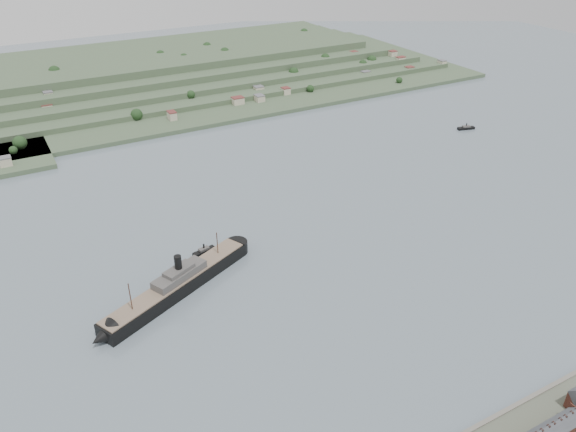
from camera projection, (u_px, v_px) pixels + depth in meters
ground at (322, 248)px, 352.90m from camera, size 1400.00×1400.00×0.00m
far_peninsula at (165, 74)px, 657.64m from camera, size 760.00×309.00×30.00m
steamship at (174, 287)px, 308.87m from camera, size 106.85×58.07×27.39m
tugboat at (204, 251)px, 346.67m from camera, size 15.43×7.02×6.72m
ferry_east at (466, 128)px, 532.62m from camera, size 17.08×8.74×6.17m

